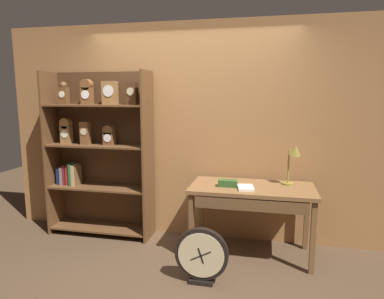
{
  "coord_description": "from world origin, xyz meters",
  "views": [
    {
      "loc": [
        0.88,
        -2.71,
        1.74
      ],
      "look_at": [
        0.11,
        0.81,
        1.16
      ],
      "focal_mm": 31.72,
      "sensor_mm": 36.0,
      "label": 1
    }
  ],
  "objects_px": {
    "open_repair_manual": "(246,188)",
    "round_clock_large": "(202,256)",
    "bookshelf": "(98,151)",
    "workbench": "(252,195)",
    "desk_lamp": "(294,156)",
    "toolbox_small": "(228,183)"
  },
  "relations": [
    {
      "from": "toolbox_small",
      "to": "open_repair_manual",
      "type": "height_order",
      "value": "toolbox_small"
    },
    {
      "from": "open_repair_manual",
      "to": "round_clock_large",
      "type": "bearing_deg",
      "value": -131.17
    },
    {
      "from": "bookshelf",
      "to": "desk_lamp",
      "type": "xyz_separation_m",
      "value": [
        2.33,
        -0.11,
        0.05
      ]
    },
    {
      "from": "round_clock_large",
      "to": "open_repair_manual",
      "type": "bearing_deg",
      "value": 57.83
    },
    {
      "from": "round_clock_large",
      "to": "toolbox_small",
      "type": "bearing_deg",
      "value": 74.82
    },
    {
      "from": "workbench",
      "to": "toolbox_small",
      "type": "relative_size",
      "value": 6.56
    },
    {
      "from": "bookshelf",
      "to": "workbench",
      "type": "relative_size",
      "value": 1.54
    },
    {
      "from": "workbench",
      "to": "bookshelf",
      "type": "bearing_deg",
      "value": 172.45
    },
    {
      "from": "open_repair_manual",
      "to": "round_clock_large",
      "type": "distance_m",
      "value": 0.85
    },
    {
      "from": "bookshelf",
      "to": "toolbox_small",
      "type": "height_order",
      "value": "bookshelf"
    },
    {
      "from": "bookshelf",
      "to": "desk_lamp",
      "type": "distance_m",
      "value": 2.33
    },
    {
      "from": "workbench",
      "to": "toolbox_small",
      "type": "xyz_separation_m",
      "value": [
        -0.25,
        -0.05,
        0.13
      ]
    },
    {
      "from": "desk_lamp",
      "to": "toolbox_small",
      "type": "height_order",
      "value": "desk_lamp"
    },
    {
      "from": "toolbox_small",
      "to": "round_clock_large",
      "type": "xyz_separation_m",
      "value": [
        -0.17,
        -0.61,
        -0.54
      ]
    },
    {
      "from": "open_repair_manual",
      "to": "round_clock_large",
      "type": "relative_size",
      "value": 0.41
    },
    {
      "from": "workbench",
      "to": "toolbox_small",
      "type": "bearing_deg",
      "value": -169.86
    },
    {
      "from": "bookshelf",
      "to": "toolbox_small",
      "type": "relative_size",
      "value": 10.14
    },
    {
      "from": "workbench",
      "to": "desk_lamp",
      "type": "xyz_separation_m",
      "value": [
        0.42,
        0.14,
        0.41
      ]
    },
    {
      "from": "bookshelf",
      "to": "toolbox_small",
      "type": "xyz_separation_m",
      "value": [
        1.66,
        -0.3,
        -0.24
      ]
    },
    {
      "from": "round_clock_large",
      "to": "bookshelf",
      "type": "bearing_deg",
      "value": 148.51
    },
    {
      "from": "bookshelf",
      "to": "round_clock_large",
      "type": "relative_size",
      "value": 3.74
    },
    {
      "from": "bookshelf",
      "to": "desk_lamp",
      "type": "bearing_deg",
      "value": -2.71
    }
  ]
}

